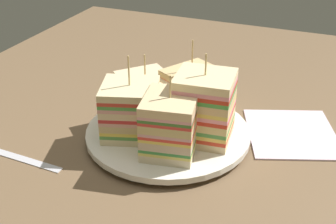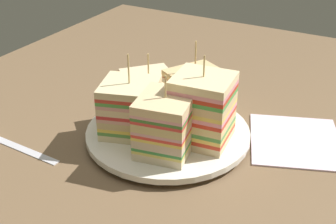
% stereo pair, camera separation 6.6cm
% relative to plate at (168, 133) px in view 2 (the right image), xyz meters
% --- Properties ---
extents(ground_plane, '(1.17, 0.95, 0.02)m').
position_rel_plate_xyz_m(ground_plane, '(0.00, 0.00, -0.02)').
color(ground_plane, brown).
extents(plate, '(0.25, 0.25, 0.02)m').
position_rel_plate_xyz_m(plate, '(0.00, 0.00, 0.00)').
color(plate, white).
rests_on(plate, ground_plane).
extents(sandwich_wedge_0, '(0.08, 0.09, 0.13)m').
position_rel_plate_xyz_m(sandwich_wedge_0, '(-0.00, -0.05, 0.06)').
color(sandwich_wedge_0, beige).
rests_on(sandwich_wedge_0, plate).
extents(sandwich_wedge_1, '(0.10, 0.09, 0.13)m').
position_rel_plate_xyz_m(sandwich_wedge_1, '(0.05, -0.02, 0.05)').
color(sandwich_wedge_1, '#D4B97E').
rests_on(sandwich_wedge_1, plate).
extents(sandwich_wedge_2, '(0.11, 0.11, 0.10)m').
position_rel_plate_xyz_m(sandwich_wedge_2, '(0.03, 0.05, 0.04)').
color(sandwich_wedge_2, beige).
rests_on(sandwich_wedge_2, plate).
extents(sandwich_wedge_3, '(0.10, 0.10, 0.12)m').
position_rel_plate_xyz_m(sandwich_wedge_3, '(-0.03, 0.05, 0.05)').
color(sandwich_wedge_3, beige).
rests_on(sandwich_wedge_3, plate).
extents(sandwich_wedge_4, '(0.09, 0.08, 0.11)m').
position_rel_plate_xyz_m(sandwich_wedge_4, '(-0.05, -0.02, 0.05)').
color(sandwich_wedge_4, beige).
rests_on(sandwich_wedge_4, plate).
extents(napkin, '(0.18, 0.17, 0.01)m').
position_rel_plate_xyz_m(napkin, '(0.09, -0.17, -0.01)').
color(napkin, silver).
rests_on(napkin, ground_plane).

